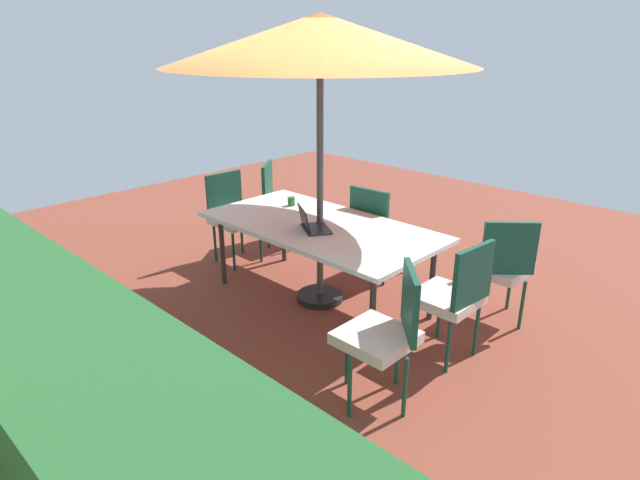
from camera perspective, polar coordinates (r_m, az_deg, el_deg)
The scene contains 12 objects.
ground_plane at distance 5.16m, azimuth -0.00°, elevation -6.46°, with size 10.00×10.00×0.02m, color brown.
hedge_row at distance 3.72m, azimuth -29.54°, elevation -10.97°, with size 6.30×0.81×1.14m, color #235628.
dining_table at distance 4.87m, azimuth -0.00°, elevation 1.18°, with size 2.21×1.13×0.76m.
patio_umbrella at distance 4.58m, azimuth -0.00°, elevation 20.43°, with size 2.59×2.59×2.54m.
chair_east at distance 5.92m, azimuth -9.29°, elevation 2.84°, with size 0.47×0.46×0.98m.
chair_south at distance 5.45m, azimuth 6.03°, elevation 1.40°, with size 0.47×0.48×0.98m.
chair_southwest at distance 4.80m, azimuth 18.80°, elevation -2.44°, with size 0.59×0.59×0.98m.
chair_northwest at distance 3.60m, azimuth 7.04°, elevation -9.46°, with size 0.59×0.59×0.98m.
chair_west at distance 4.16m, azimuth 14.09°, elevation -5.57°, with size 0.48×0.47×0.98m.
chair_southeast at distance 6.37m, azimuth -4.28°, elevation 4.36°, with size 0.58×0.58×0.98m.
laptop at distance 4.69m, azimuth -0.88°, elevation 1.60°, with size 0.40×0.38×0.21m.
cup at distance 5.40m, azimuth -3.08°, elevation 4.15°, with size 0.08×0.08×0.09m, color #286B33.
Camera 1 is at (-3.18, 3.30, 2.37)m, focal length 29.98 mm.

